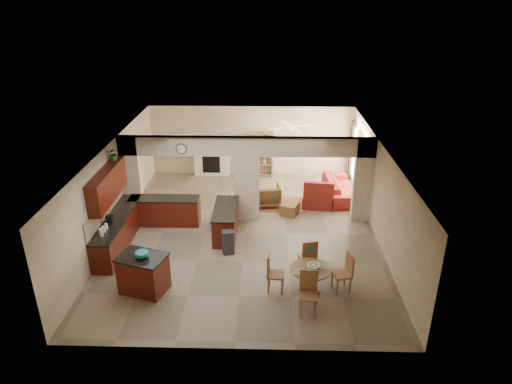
{
  "coord_description": "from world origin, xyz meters",
  "views": [
    {
      "loc": [
        0.66,
        -12.42,
        6.94
      ],
      "look_at": [
        0.32,
        0.3,
        1.27
      ],
      "focal_mm": 32.0,
      "sensor_mm": 36.0,
      "label": 1
    }
  ],
  "objects_px": {
    "dining_table": "(310,276)",
    "armchair": "(268,195)",
    "kitchen_island": "(143,273)",
    "sofa": "(340,188)"
  },
  "relations": [
    {
      "from": "kitchen_island",
      "to": "armchair",
      "type": "bearing_deg",
      "value": 76.44
    },
    {
      "from": "kitchen_island",
      "to": "sofa",
      "type": "bearing_deg",
      "value": 63.45
    },
    {
      "from": "sofa",
      "to": "armchair",
      "type": "distance_m",
      "value": 2.7
    },
    {
      "from": "kitchen_island",
      "to": "sofa",
      "type": "xyz_separation_m",
      "value": [
        5.69,
        5.81,
        -0.15
      ]
    },
    {
      "from": "kitchen_island",
      "to": "sofa",
      "type": "height_order",
      "value": "kitchen_island"
    },
    {
      "from": "dining_table",
      "to": "armchair",
      "type": "distance_m",
      "value": 5.12
    },
    {
      "from": "kitchen_island",
      "to": "dining_table",
      "type": "distance_m",
      "value": 4.14
    },
    {
      "from": "kitchen_island",
      "to": "sofa",
      "type": "distance_m",
      "value": 8.13
    },
    {
      "from": "sofa",
      "to": "armchair",
      "type": "relative_size",
      "value": 2.89
    },
    {
      "from": "dining_table",
      "to": "armchair",
      "type": "height_order",
      "value": "armchair"
    }
  ]
}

